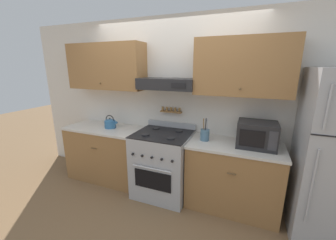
{
  "coord_description": "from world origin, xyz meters",
  "views": [
    {
      "loc": [
        1.1,
        -2.27,
        1.86
      ],
      "look_at": [
        0.08,
        0.26,
        1.14
      ],
      "focal_mm": 22.0,
      "sensor_mm": 36.0,
      "label": 1
    }
  ],
  "objects_px": {
    "stove_range": "(163,163)",
    "microwave": "(257,134)",
    "utensil_crock": "(205,134)",
    "refrigerator": "(336,158)",
    "tea_kettle": "(110,123)"
  },
  "relations": [
    {
      "from": "stove_range",
      "to": "tea_kettle",
      "type": "relative_size",
      "value": 4.38
    },
    {
      "from": "refrigerator",
      "to": "microwave",
      "type": "relative_size",
      "value": 4.05
    },
    {
      "from": "tea_kettle",
      "to": "microwave",
      "type": "relative_size",
      "value": 0.51
    },
    {
      "from": "stove_range",
      "to": "tea_kettle",
      "type": "distance_m",
      "value": 1.08
    },
    {
      "from": "microwave",
      "to": "utensil_crock",
      "type": "bearing_deg",
      "value": -178.39
    },
    {
      "from": "refrigerator",
      "to": "tea_kettle",
      "type": "bearing_deg",
      "value": 178.21
    },
    {
      "from": "refrigerator",
      "to": "utensil_crock",
      "type": "bearing_deg",
      "value": 176.27
    },
    {
      "from": "stove_range",
      "to": "utensil_crock",
      "type": "xyz_separation_m",
      "value": [
        0.58,
        0.07,
        0.5
      ]
    },
    {
      "from": "stove_range",
      "to": "utensil_crock",
      "type": "relative_size",
      "value": 3.35
    },
    {
      "from": "stove_range",
      "to": "refrigerator",
      "type": "distance_m",
      "value": 2.05
    },
    {
      "from": "stove_range",
      "to": "microwave",
      "type": "bearing_deg",
      "value": 4.26
    },
    {
      "from": "stove_range",
      "to": "microwave",
      "type": "distance_m",
      "value": 1.35
    },
    {
      "from": "refrigerator",
      "to": "tea_kettle",
      "type": "distance_m",
      "value": 2.95
    },
    {
      "from": "stove_range",
      "to": "microwave",
      "type": "xyz_separation_m",
      "value": [
        1.22,
        0.09,
        0.58
      ]
    },
    {
      "from": "refrigerator",
      "to": "utensil_crock",
      "type": "height_order",
      "value": "refrigerator"
    }
  ]
}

